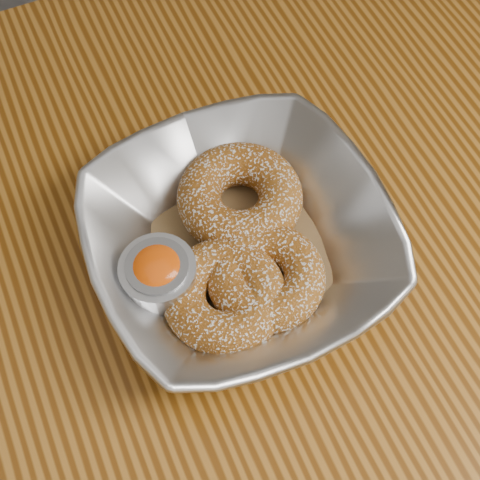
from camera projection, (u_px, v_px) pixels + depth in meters
name	position (u px, v px, depth m)	size (l,w,h in m)	color
table	(188.00, 385.00, 0.59)	(1.20, 0.80, 0.75)	brown
serving_bowl	(240.00, 241.00, 0.51)	(0.23, 0.23, 0.06)	#B2B5BA
parchment	(240.00, 253.00, 0.53)	(0.14, 0.14, 0.00)	brown
donut_back	(240.00, 197.00, 0.53)	(0.10, 0.10, 0.04)	brown
donut_front	(266.00, 277.00, 0.50)	(0.09, 0.09, 0.03)	brown
donut_extra	(224.00, 295.00, 0.49)	(0.09, 0.09, 0.03)	brown
ramekin	(159.00, 277.00, 0.49)	(0.06, 0.06, 0.05)	#B2B5BA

